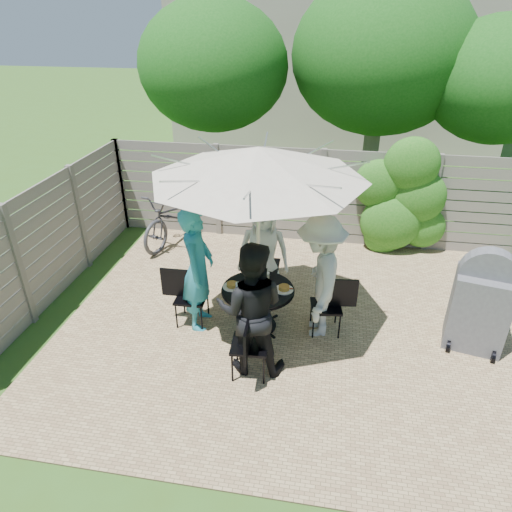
% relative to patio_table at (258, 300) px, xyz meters
% --- Properties ---
extents(backyard_envelope, '(60.00, 60.00, 5.00)m').
position_rel_patio_table_xyz_m(backyard_envelope, '(0.81, 10.20, 2.15)').
color(backyard_envelope, '#34571B').
rests_on(backyard_envelope, ground).
extents(patio_table, '(1.06, 1.06, 0.65)m').
position_rel_patio_table_xyz_m(patio_table, '(0.00, 0.00, 0.00)').
color(patio_table, black).
rests_on(patio_table, ground).
extents(umbrella, '(2.87, 2.87, 2.63)m').
position_rel_patio_table_xyz_m(umbrella, '(0.00, 0.00, 1.98)').
color(umbrella, silver).
rests_on(umbrella, ground).
extents(chair_back, '(0.47, 0.71, 0.98)m').
position_rel_patio_table_xyz_m(chair_back, '(-0.06, 0.96, -0.16)').
color(chair_back, black).
rests_on(chair_back, ground).
extents(person_back, '(0.82, 0.56, 1.61)m').
position_rel_patio_table_xyz_m(person_back, '(-0.05, 0.83, 0.35)').
color(person_back, silver).
rests_on(person_back, ground).
extents(chair_left, '(0.64, 0.43, 0.88)m').
position_rel_patio_table_xyz_m(chair_left, '(-0.96, -0.06, -0.19)').
color(chair_left, black).
rests_on(chair_left, ground).
extents(person_left, '(0.47, 0.69, 1.81)m').
position_rel_patio_table_xyz_m(person_left, '(-0.83, -0.05, 0.45)').
color(person_left, teal).
rests_on(person_left, ground).
extents(chair_front, '(0.47, 0.68, 0.93)m').
position_rel_patio_table_xyz_m(chair_front, '(0.06, -0.96, -0.18)').
color(chair_front, black).
rests_on(chair_front, ground).
extents(person_front, '(0.90, 0.72, 1.77)m').
position_rel_patio_table_xyz_m(person_front, '(0.05, -0.83, 0.43)').
color(person_front, black).
rests_on(person_front, ground).
extents(chair_right, '(0.65, 0.47, 0.86)m').
position_rel_patio_table_xyz_m(chair_right, '(0.96, 0.06, -0.20)').
color(chair_right, black).
rests_on(chair_right, ground).
extents(person_right, '(0.73, 1.19, 1.78)m').
position_rel_patio_table_xyz_m(person_right, '(0.83, 0.05, 0.43)').
color(person_right, beige).
rests_on(person_right, ground).
extents(plate_back, '(0.26, 0.26, 0.06)m').
position_rel_patio_table_xyz_m(plate_back, '(-0.02, 0.36, 0.22)').
color(plate_back, white).
rests_on(plate_back, patio_table).
extents(plate_left, '(0.26, 0.26, 0.06)m').
position_rel_patio_table_xyz_m(plate_left, '(-0.36, -0.02, 0.22)').
color(plate_left, white).
rests_on(plate_left, patio_table).
extents(plate_front, '(0.26, 0.26, 0.06)m').
position_rel_patio_table_xyz_m(plate_front, '(0.02, -0.36, 0.22)').
color(plate_front, white).
rests_on(plate_front, patio_table).
extents(plate_right, '(0.26, 0.26, 0.06)m').
position_rel_patio_table_xyz_m(plate_right, '(0.36, 0.02, 0.22)').
color(plate_right, white).
rests_on(plate_right, patio_table).
extents(glass_back, '(0.07, 0.07, 0.14)m').
position_rel_patio_table_xyz_m(glass_back, '(-0.12, 0.25, 0.27)').
color(glass_back, silver).
rests_on(glass_back, patio_table).
extents(glass_left, '(0.07, 0.07, 0.14)m').
position_rel_patio_table_xyz_m(glass_left, '(-0.25, -0.12, 0.27)').
color(glass_left, silver).
rests_on(glass_left, patio_table).
extents(glass_front, '(0.07, 0.07, 0.14)m').
position_rel_patio_table_xyz_m(glass_front, '(0.12, -0.25, 0.27)').
color(glass_front, silver).
rests_on(glass_front, patio_table).
extents(syrup_jug, '(0.09, 0.09, 0.16)m').
position_rel_patio_table_xyz_m(syrup_jug, '(-0.06, 0.05, 0.28)').
color(syrup_jug, '#59280C').
rests_on(syrup_jug, patio_table).
extents(coffee_cup, '(0.08, 0.08, 0.12)m').
position_rel_patio_table_xyz_m(coffee_cup, '(0.09, 0.23, 0.26)').
color(coffee_cup, '#C6B293').
rests_on(coffee_cup, patio_table).
extents(bicycle, '(1.22, 2.11, 1.05)m').
position_rel_patio_table_xyz_m(bicycle, '(-2.02, 2.51, 0.07)').
color(bicycle, '#333338').
rests_on(bicycle, ground).
extents(bbq_grill, '(0.82, 0.69, 1.46)m').
position_rel_patio_table_xyz_m(bbq_grill, '(2.93, 0.11, 0.21)').
color(bbq_grill, '#5E5E63').
rests_on(bbq_grill, ground).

